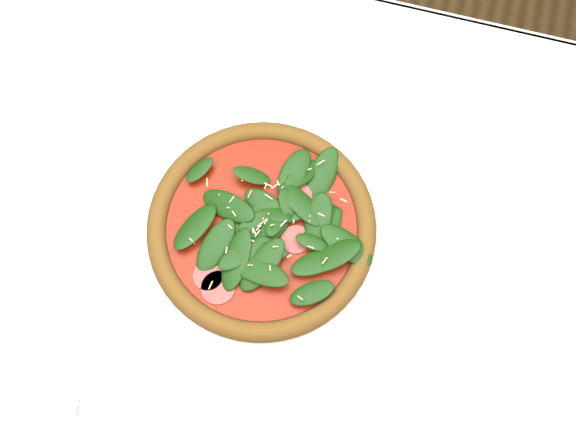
# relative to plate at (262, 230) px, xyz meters

# --- Properties ---
(ground) EXTENTS (6.00, 6.00, 0.00)m
(ground) POSITION_rel_plate_xyz_m (-0.01, -0.00, -0.76)
(ground) COLOR brown
(ground) RESTS_ON ground
(dining_table) EXTENTS (1.21, 0.81, 0.75)m
(dining_table) POSITION_rel_plate_xyz_m (-0.01, -0.00, -0.11)
(dining_table) COLOR silver
(dining_table) RESTS_ON ground
(plate) EXTENTS (0.34, 0.34, 0.01)m
(plate) POSITION_rel_plate_xyz_m (0.00, 0.00, 0.00)
(plate) COLOR white
(plate) RESTS_ON dining_table
(pizza) EXTENTS (0.37, 0.37, 0.04)m
(pizza) POSITION_rel_plate_xyz_m (0.00, 0.00, 0.02)
(pizza) COLOR #9E5C26
(pizza) RESTS_ON plate
(fork) EXTENTS (0.03, 0.12, 0.00)m
(fork) POSITION_rel_plate_xyz_m (-0.15, -0.29, 0.00)
(fork) COLOR silver
(fork) RESTS_ON napkin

